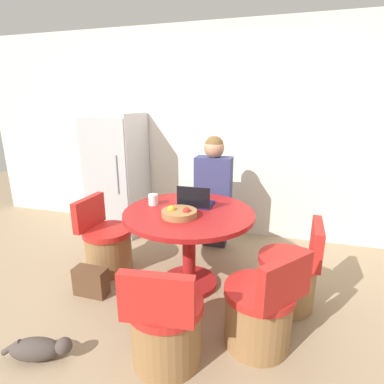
{
  "coord_description": "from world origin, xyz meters",
  "views": [
    {
      "loc": [
        0.74,
        -2.22,
        1.67
      ],
      "look_at": [
        0.01,
        0.29,
        0.9
      ],
      "focal_mm": 28.0,
      "sensor_mm": 36.0,
      "label": 1
    }
  ],
  "objects": [
    {
      "name": "handbag",
      "position": [
        -0.79,
        -0.21,
        0.13
      ],
      "size": [
        0.3,
        0.14,
        0.26
      ],
      "color": "brown",
      "rests_on": "ground_plane"
    },
    {
      "name": "chair_near_right_corner",
      "position": [
        0.71,
        -0.38,
        0.26
      ],
      "size": [
        0.57,
        0.57,
        0.77
      ],
      "rotation": [
        0.0,
        0.0,
        -2.26
      ],
      "color": "olive",
      "rests_on": "ground_plane"
    },
    {
      "name": "coffee_cup",
      "position": [
        -0.36,
        0.26,
        0.8
      ],
      "size": [
        0.09,
        0.09,
        0.1
      ],
      "color": "white",
      "rests_on": "dining_table"
    },
    {
      "name": "wall_back",
      "position": [
        0.0,
        1.57,
        1.3
      ],
      "size": [
        7.0,
        0.06,
        2.6
      ],
      "color": "silver",
      "rests_on": "ground_plane"
    },
    {
      "name": "dining_table",
      "position": [
        0.01,
        0.19,
        0.56
      ],
      "size": [
        1.17,
        1.17,
        0.75
      ],
      "color": "maroon",
      "rests_on": "ground_plane"
    },
    {
      "name": "chair_near_camera",
      "position": [
        0.12,
        -0.7,
        0.26
      ],
      "size": [
        0.5,
        0.51,
        0.77
      ],
      "rotation": [
        0.0,
        0.0,
        -3.02
      ],
      "color": "olive",
      "rests_on": "ground_plane"
    },
    {
      "name": "laptop",
      "position": [
        0.03,
        0.34,
        0.79
      ],
      "size": [
        0.31,
        0.24,
        0.21
      ],
      "rotation": [
        0.0,
        0.0,
        3.14
      ],
      "color": "#141947",
      "rests_on": "dining_table"
    },
    {
      "name": "chair_right_side",
      "position": [
        0.91,
        0.14,
        0.26
      ],
      "size": [
        0.49,
        0.49,
        0.77
      ],
      "rotation": [
        0.0,
        0.0,
        -1.62
      ],
      "color": "olive",
      "rests_on": "ground_plane"
    },
    {
      "name": "cat",
      "position": [
        -0.71,
        -0.94,
        0.08
      ],
      "size": [
        0.47,
        0.25,
        0.16
      ],
      "rotation": [
        0.0,
        0.0,
        0.28
      ],
      "color": "#473D38",
      "rests_on": "ground_plane"
    },
    {
      "name": "refrigerator",
      "position": [
        -1.27,
        1.2,
        0.78
      ],
      "size": [
        0.63,
        0.67,
        1.57
      ],
      "color": "silver",
      "rests_on": "ground_plane"
    },
    {
      "name": "chair_left_side",
      "position": [
        -0.88,
        0.23,
        0.26
      ],
      "size": [
        0.49,
        0.49,
        0.77
      ],
      "rotation": [
        0.0,
        0.0,
        1.53
      ],
      "color": "olive",
      "rests_on": "ground_plane"
    },
    {
      "name": "ground_plane",
      "position": [
        0.0,
        0.0,
        0.0
      ],
      "size": [
        12.0,
        12.0,
        0.0
      ],
      "primitive_type": "plane",
      "color": "#9E8466"
    },
    {
      "name": "fruit_bowl",
      "position": [
        -0.03,
        0.04,
        0.78
      ],
      "size": [
        0.3,
        0.3,
        0.09
      ],
      "color": "olive",
      "rests_on": "dining_table"
    },
    {
      "name": "person_seated",
      "position": [
        0.07,
        1.0,
        0.75
      ],
      "size": [
        0.4,
        0.37,
        1.34
      ],
      "rotation": [
        0.0,
        0.0,
        3.14
      ],
      "color": "#2D2D38",
      "rests_on": "ground_plane"
    }
  ]
}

